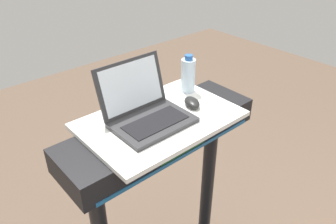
{
  "coord_description": "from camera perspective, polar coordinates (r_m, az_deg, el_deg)",
  "views": [
    {
      "loc": [
        -0.75,
        -0.21,
        1.94
      ],
      "look_at": [
        0.0,
        0.65,
        1.25
      ],
      "focal_mm": 35.66,
      "sensor_mm": 36.0,
      "label": 1
    }
  ],
  "objects": [
    {
      "name": "desk_board",
      "position": [
        1.39,
        -1.35,
        -1.31
      ],
      "size": [
        0.65,
        0.43,
        0.02
      ],
      "primitive_type": "cube",
      "color": "white",
      "rests_on": "treadmill_base"
    },
    {
      "name": "water_bottle",
      "position": [
        1.56,
        3.46,
        6.35
      ],
      "size": [
        0.07,
        0.07,
        0.18
      ],
      "color": "silver",
      "rests_on": "desk_board"
    },
    {
      "name": "computer_mouse",
      "position": [
        1.47,
        4.12,
        1.63
      ],
      "size": [
        0.09,
        0.12,
        0.03
      ],
      "primitive_type": "ellipsoid",
      "rotation": [
        0.0,
        0.0,
        -0.38
      ],
      "color": "black",
      "rests_on": "desk_board"
    },
    {
      "name": "laptop",
      "position": [
        1.35,
        -3.8,
        0.32
      ],
      "size": [
        0.31,
        0.28,
        0.23
      ],
      "rotation": [
        0.0,
        0.0,
        0.01
      ],
      "color": "#2D2D30",
      "rests_on": "desk_board"
    }
  ]
}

